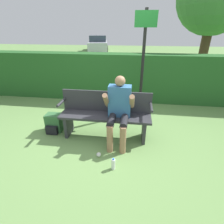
{
  "coord_description": "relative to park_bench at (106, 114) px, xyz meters",
  "views": [
    {
      "loc": [
        0.54,
        -2.96,
        2.01
      ],
      "look_at": [
        0.15,
        -0.1,
        0.61
      ],
      "focal_mm": 28.0,
      "sensor_mm": 36.0,
      "label": 1
    }
  ],
  "objects": [
    {
      "name": "park_bench",
      "position": [
        0.0,
        0.0,
        0.0
      ],
      "size": [
        1.76,
        0.42,
        0.91
      ],
      "color": "#2D2D33",
      "rests_on": "ground"
    },
    {
      "name": "parked_car",
      "position": [
        -3.07,
        13.82,
        0.18
      ],
      "size": [
        2.4,
        4.58,
        1.39
      ],
      "rotation": [
        0.0,
        0.0,
        1.75
      ],
      "color": "#B7BCC6",
      "rests_on": "ground"
    },
    {
      "name": "hedge_back",
      "position": [
        0.0,
        2.09,
        0.19
      ],
      "size": [
        12.0,
        0.56,
        1.35
      ],
      "color": "#235623",
      "rests_on": "ground"
    },
    {
      "name": "signpost",
      "position": [
        0.69,
        1.13,
        0.94
      ],
      "size": [
        0.47,
        0.09,
        2.38
      ],
      "color": "black",
      "rests_on": "ground"
    },
    {
      "name": "backpack",
      "position": [
        -1.11,
        0.0,
        -0.3
      ],
      "size": [
        0.32,
        0.32,
        0.38
      ],
      "color": "#336638",
      "rests_on": "ground"
    },
    {
      "name": "person_seated",
      "position": [
        0.27,
        -0.14,
        0.21
      ],
      "size": [
        0.55,
        0.67,
        1.25
      ],
      "color": "#336699",
      "rests_on": "ground"
    },
    {
      "name": "ground_plane",
      "position": [
        0.0,
        -0.06,
        -0.48
      ],
      "size": [
        40.0,
        40.0,
        0.0
      ],
      "primitive_type": "plane",
      "color": "#668E4C"
    },
    {
      "name": "water_bottle",
      "position": [
        0.28,
        -0.95,
        -0.39
      ],
      "size": [
        0.06,
        0.06,
        0.2
      ],
      "color": "white",
      "rests_on": "ground"
    },
    {
      "name": "litter_crumple",
      "position": [
        -0.01,
        -0.69,
        -0.44
      ],
      "size": [
        0.08,
        0.08,
        0.08
      ],
      "color": "silver",
      "rests_on": "ground"
    }
  ]
}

